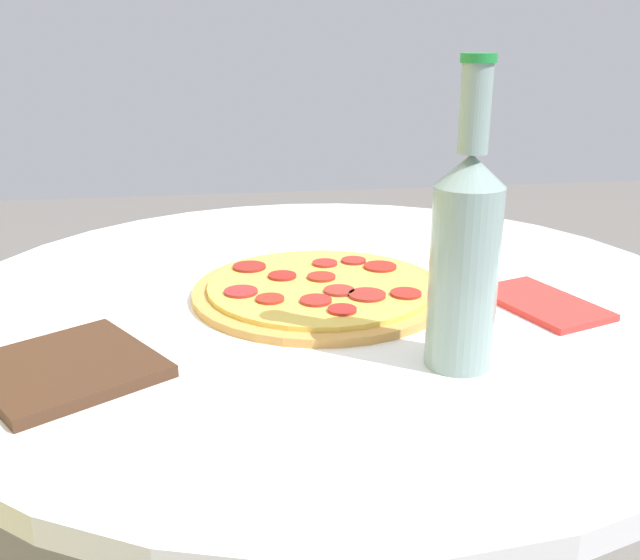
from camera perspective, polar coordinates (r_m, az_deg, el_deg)
table at (r=0.97m, az=0.58°, el=-11.26°), size 0.96×0.96×0.75m
pizza at (r=0.88m, az=0.01°, el=-0.74°), size 0.31×0.31×0.02m
beer_bottle at (r=0.68m, az=11.52°, el=2.10°), size 0.07×0.07×0.29m
pizza_paddle at (r=0.72m, az=-21.93°, el=-7.27°), size 0.24×0.30×0.02m
napkin at (r=0.89m, az=17.34°, el=-1.79°), size 0.17×0.13×0.01m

